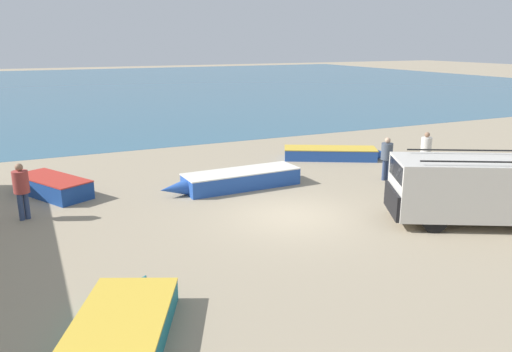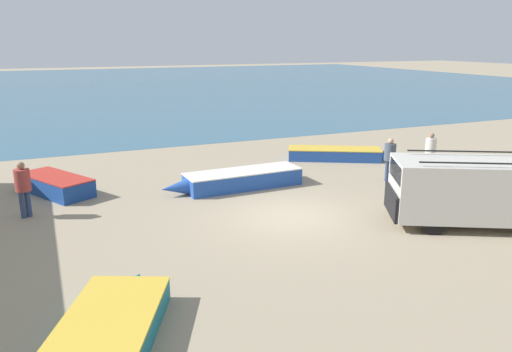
{
  "view_description": "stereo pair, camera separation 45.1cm",
  "coord_description": "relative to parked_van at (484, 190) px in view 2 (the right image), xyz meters",
  "views": [
    {
      "loc": [
        -7.33,
        -13.11,
        5.39
      ],
      "look_at": [
        -0.49,
        1.56,
        1.0
      ],
      "focal_mm": 35.0,
      "sensor_mm": 36.0,
      "label": 1
    },
    {
      "loc": [
        -6.92,
        -13.3,
        5.39
      ],
      "look_at": [
        -0.49,
        1.56,
        1.0
      ],
      "focal_mm": 35.0,
      "sensor_mm": 36.0,
      "label": 2
    }
  ],
  "objects": [
    {
      "name": "fisherman_0",
      "position": [
        3.02,
        5.58,
        -0.11
      ],
      "size": [
        0.44,
        0.44,
        1.68
      ],
      "rotation": [
        0.0,
        0.0,
        5.99
      ],
      "color": "#5B564C",
      "rests_on": "ground_plane"
    },
    {
      "name": "fishing_rowboat_2",
      "position": [
        -11.08,
        -1.65,
        -0.86
      ],
      "size": [
        2.83,
        3.93,
        0.51
      ],
      "rotation": [
        0.0,
        0.0,
        1.14
      ],
      "color": "#1E757F",
      "rests_on": "ground_plane"
    },
    {
      "name": "fishing_rowboat_3",
      "position": [
        0.72,
        9.1,
        -0.84
      ],
      "size": [
        5.0,
        3.25,
        0.54
      ],
      "rotation": [
        0.0,
        0.0,
        5.79
      ],
      "color": "#234CA3",
      "rests_on": "ground_plane"
    },
    {
      "name": "fisherman_2",
      "position": [
        0.57,
        5.14,
        -0.08
      ],
      "size": [
        0.45,
        0.45,
        1.72
      ],
      "rotation": [
        0.0,
        0.0,
        1.66
      ],
      "color": "navy",
      "rests_on": "ground_plane"
    },
    {
      "name": "fishing_rowboat_0",
      "position": [
        -5.28,
        6.62,
        -0.79
      ],
      "size": [
        5.44,
        1.53,
        0.64
      ],
      "rotation": [
        0.0,
        0.0,
        3.18
      ],
      "color": "#234CA3",
      "rests_on": "ground_plane"
    },
    {
      "name": "fisherman_1",
      "position": [
        -12.62,
        6.22,
        -0.04
      ],
      "size": [
        0.47,
        0.47,
        1.8
      ],
      "rotation": [
        0.0,
        0.0,
        5.11
      ],
      "color": "navy",
      "rests_on": "ground_plane"
    },
    {
      "name": "parked_van",
      "position": [
        0.0,
        0.0,
        0.0
      ],
      "size": [
        5.69,
        4.27,
        2.13
      ],
      "rotation": [
        0.0,
        0.0,
        2.65
      ],
      "color": "beige",
      "rests_on": "ground_plane"
    },
    {
      "name": "ground_plane",
      "position": [
        -4.96,
        2.97,
        -1.11
      ],
      "size": [
        200.0,
        200.0,
        0.0
      ],
      "primitive_type": "plane",
      "color": "gray"
    },
    {
      "name": "sea_water",
      "position": [
        -4.96,
        54.97,
        -1.11
      ],
      "size": [
        120.0,
        80.0,
        0.01
      ],
      "primitive_type": "cube",
      "color": "#33607A",
      "rests_on": "ground_plane"
    },
    {
      "name": "fishing_rowboat_1",
      "position": [
        -11.72,
        8.69,
        -0.78
      ],
      "size": [
        2.64,
        3.79,
        0.66
      ],
      "rotation": [
        0.0,
        0.0,
        2.07
      ],
      "color": "navy",
      "rests_on": "ground_plane"
    }
  ]
}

